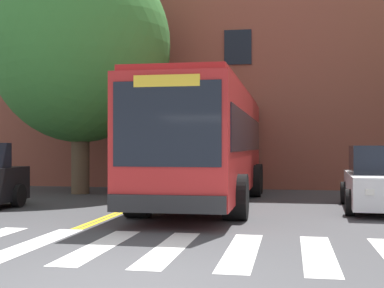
# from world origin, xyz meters

# --- Properties ---
(ground_plane) EXTENTS (120.00, 120.00, 0.00)m
(ground_plane) POSITION_xyz_m (0.00, 0.00, 0.00)
(ground_plane) COLOR #424244
(crosswalk) EXTENTS (14.02, 3.29, 0.01)m
(crosswalk) POSITION_xyz_m (0.73, 2.38, 0.00)
(crosswalk) COLOR white
(crosswalk) RESTS_ON ground
(lane_line_yellow_inner) EXTENTS (0.12, 36.00, 0.01)m
(lane_line_yellow_inner) POSITION_xyz_m (-2.33, 16.38, 0.00)
(lane_line_yellow_inner) COLOR gold
(lane_line_yellow_inner) RESTS_ON ground
(lane_line_yellow_outer) EXTENTS (0.12, 36.00, 0.01)m
(lane_line_yellow_outer) POSITION_xyz_m (-2.17, 16.38, 0.00)
(lane_line_yellow_outer) COLOR gold
(lane_line_yellow_outer) RESTS_ON ground
(city_bus) EXTENTS (2.94, 11.04, 3.43)m
(city_bus) POSITION_xyz_m (-0.32, 9.49, 1.85)
(city_bus) COLOR #B22323
(city_bus) RESTS_ON ground
(car_white_far_lane) EXTENTS (2.33, 4.69, 1.75)m
(car_white_far_lane) POSITION_xyz_m (4.63, 8.78, 0.79)
(car_white_far_lane) COLOR white
(car_white_far_lane) RESTS_ON ground
(street_tree_curbside_small) EXTENTS (7.95, 7.36, 8.94)m
(street_tree_curbside_small) POSITION_xyz_m (-5.39, 11.95, 5.39)
(street_tree_curbside_small) COLOR brown
(street_tree_curbside_small) RESTS_ON ground
(building_facade) EXTENTS (43.82, 6.63, 10.80)m
(building_facade) POSITION_xyz_m (0.05, 18.33, 5.41)
(building_facade) COLOR brown
(building_facade) RESTS_ON ground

